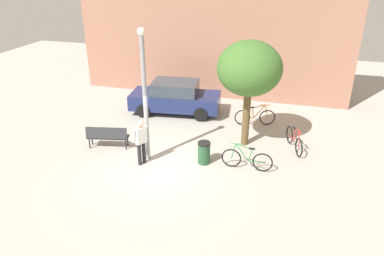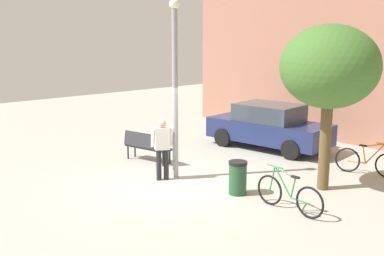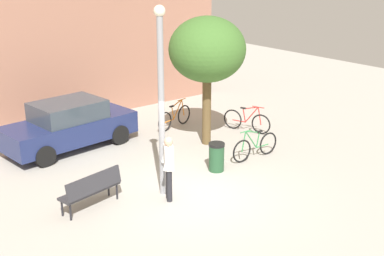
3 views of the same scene
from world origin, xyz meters
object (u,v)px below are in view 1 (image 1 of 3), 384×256
(person_by_lamppost, at_px, (141,140))
(parked_car_navy, at_px, (175,97))
(bicycle_red, at_px, (294,140))
(bicycle_orange, at_px, (255,117))
(lamppost, at_px, (145,91))
(trash_bin, at_px, (204,153))
(park_bench, at_px, (107,135))
(bicycle_green, at_px, (247,159))
(plaza_tree, at_px, (249,69))

(person_by_lamppost, distance_m, parked_car_navy, 4.96)
(bicycle_red, xyz_separation_m, bicycle_orange, (-1.73, 1.91, 0.00))
(bicycle_orange, bearing_deg, bicycle_red, -47.74)
(lamppost, distance_m, trash_bin, 3.06)
(park_bench, height_order, bicycle_red, bicycle_red)
(person_by_lamppost, bearing_deg, park_bench, 156.35)
(bicycle_red, distance_m, parked_car_navy, 6.07)
(lamppost, xyz_separation_m, parked_car_navy, (-0.42, 4.56, -1.89))
(lamppost, distance_m, bicycle_green, 4.27)
(bicycle_green, relative_size, parked_car_navy, 0.42)
(person_by_lamppost, distance_m, bicycle_orange, 5.77)
(bicycle_green, distance_m, parked_car_navy, 5.90)
(plaza_tree, xyz_separation_m, bicycle_green, (0.33, -1.91, -2.70))
(plaza_tree, relative_size, bicycle_red, 2.41)
(plaza_tree, relative_size, trash_bin, 4.96)
(bicycle_orange, height_order, bicycle_green, same)
(park_bench, relative_size, bicycle_green, 0.92)
(park_bench, relative_size, plaza_tree, 0.40)
(trash_bin, bearing_deg, bicycle_orange, 70.49)
(bicycle_orange, relative_size, parked_car_navy, 0.40)
(plaza_tree, xyz_separation_m, bicycle_red, (1.90, 0.07, -2.70))
(bicycle_orange, bearing_deg, bicycle_green, -87.57)
(lamppost, relative_size, parked_car_navy, 1.10)
(person_by_lamppost, bearing_deg, bicycle_orange, 52.15)
(bicycle_red, height_order, bicycle_green, same)
(plaza_tree, bearing_deg, park_bench, -160.63)
(bicycle_orange, relative_size, trash_bin, 2.11)
(plaza_tree, distance_m, parked_car_navy, 4.97)
(bicycle_orange, distance_m, bicycle_green, 3.89)
(plaza_tree, relative_size, bicycle_green, 2.29)
(park_bench, distance_m, trash_bin, 3.90)
(lamppost, relative_size, person_by_lamppost, 2.87)
(plaza_tree, height_order, trash_bin, plaza_tree)
(person_by_lamppost, xyz_separation_m, parked_car_navy, (-0.34, 4.94, -0.19))
(person_by_lamppost, relative_size, park_bench, 1.00)
(lamppost, bearing_deg, trash_bin, 7.38)
(bicycle_orange, bearing_deg, park_bench, -144.40)
(plaza_tree, distance_m, bicycle_orange, 3.35)
(person_by_lamppost, distance_m, bicycle_red, 5.91)
(lamppost, xyz_separation_m, park_bench, (-1.83, 0.37, -2.12))
(bicycle_red, xyz_separation_m, bicycle_green, (-1.57, -1.98, 0.00))
(bicycle_green, xyz_separation_m, trash_bin, (-1.54, 0.01, 0.04))
(park_bench, xyz_separation_m, plaza_tree, (5.10, 1.79, 2.54))
(plaza_tree, height_order, bicycle_orange, plaza_tree)
(plaza_tree, xyz_separation_m, trash_bin, (-1.21, -1.90, -2.67))
(bicycle_red, bearing_deg, plaza_tree, -177.91)
(bicycle_orange, xyz_separation_m, bicycle_green, (0.16, -3.89, 0.00))
(person_by_lamppost, height_order, bicycle_green, person_by_lamppost)
(lamppost, bearing_deg, parked_car_navy, 95.33)
(lamppost, distance_m, parked_car_navy, 4.95)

